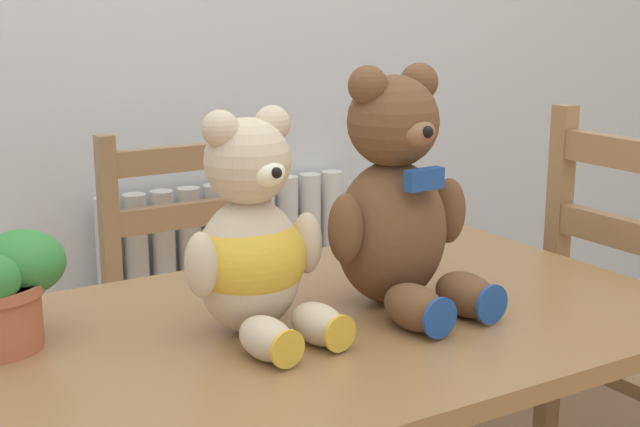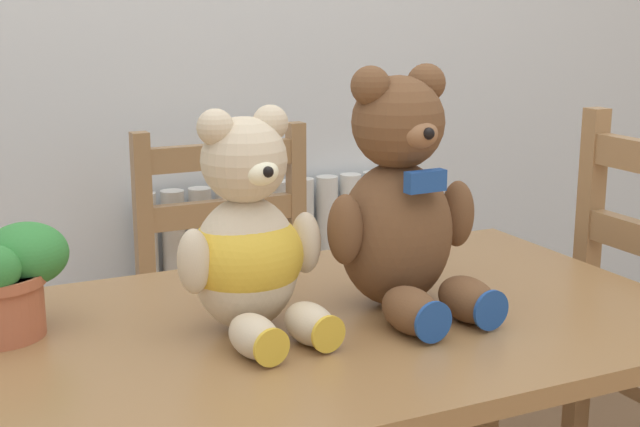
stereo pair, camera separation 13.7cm
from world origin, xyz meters
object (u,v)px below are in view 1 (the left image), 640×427
(teddy_bear_left, at_px, (252,246))
(wooden_chair_behind, at_px, (214,327))
(teddy_bear_right, at_px, (397,204))
(potted_plant, at_px, (0,288))

(teddy_bear_left, bearing_deg, wooden_chair_behind, -116.86)
(teddy_bear_left, relative_size, teddy_bear_right, 0.87)
(teddy_bear_left, height_order, teddy_bear_right, teddy_bear_right)
(teddy_bear_right, height_order, potted_plant, teddy_bear_right)
(wooden_chair_behind, xyz_separation_m, potted_plant, (-0.58, -0.56, 0.35))
(wooden_chair_behind, height_order, potted_plant, wooden_chair_behind)
(wooden_chair_behind, distance_m, teddy_bear_right, 0.82)
(teddy_bear_right, bearing_deg, potted_plant, -16.84)
(potted_plant, bearing_deg, teddy_bear_left, -22.17)
(teddy_bear_right, relative_size, potted_plant, 2.11)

